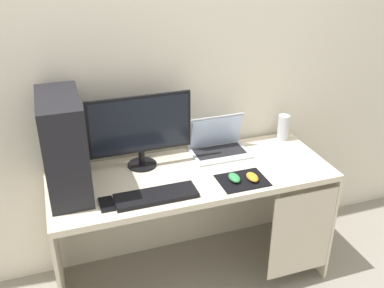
% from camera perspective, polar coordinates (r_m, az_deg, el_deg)
% --- Properties ---
extents(ground_plane, '(8.00, 8.00, 0.00)m').
position_cam_1_polar(ground_plane, '(2.89, -0.00, -16.65)').
color(ground_plane, gray).
extents(wall_back, '(4.00, 0.05, 2.60)m').
position_cam_1_polar(wall_back, '(2.52, -2.50, 11.00)').
color(wall_back, beige).
rests_on(wall_back, ground_plane).
extents(desk, '(1.58, 0.60, 0.75)m').
position_cam_1_polar(desk, '(2.51, 0.53, -6.65)').
color(desk, beige).
rests_on(desk, ground_plane).
extents(pc_tower, '(0.20, 0.44, 0.52)m').
position_cam_1_polar(pc_tower, '(2.25, -16.41, -0.20)').
color(pc_tower, black).
rests_on(pc_tower, desk).
extents(monitor, '(0.58, 0.17, 0.43)m').
position_cam_1_polar(monitor, '(2.41, -6.78, 2.01)').
color(monitor, black).
rests_on(monitor, desk).
extents(laptop, '(0.34, 0.23, 0.23)m').
position_cam_1_polar(laptop, '(2.64, 3.51, -0.17)').
color(laptop, '#B7BCC6').
rests_on(laptop, desk).
extents(speaker, '(0.07, 0.07, 0.17)m').
position_cam_1_polar(speaker, '(2.83, 11.86, 2.11)').
color(speaker, '#B7BCC6').
rests_on(speaker, desk).
extents(keyboard, '(0.42, 0.14, 0.02)m').
position_cam_1_polar(keyboard, '(2.22, -4.71, -6.79)').
color(keyboard, black).
rests_on(keyboard, desk).
extents(mousepad, '(0.26, 0.20, 0.00)m').
position_cam_1_polar(mousepad, '(2.38, 6.63, -4.75)').
color(mousepad, black).
rests_on(mousepad, desk).
extents(mouse_left, '(0.06, 0.10, 0.03)m').
position_cam_1_polar(mouse_left, '(2.36, 5.56, -4.42)').
color(mouse_left, '#338C4C').
rests_on(mouse_left, mousepad).
extents(mouse_right, '(0.06, 0.10, 0.03)m').
position_cam_1_polar(mouse_right, '(2.38, 7.90, -4.31)').
color(mouse_right, orange).
rests_on(mouse_right, mousepad).
extents(cell_phone, '(0.07, 0.13, 0.01)m').
position_cam_1_polar(cell_phone, '(2.21, -11.12, -7.74)').
color(cell_phone, black).
rests_on(cell_phone, desk).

